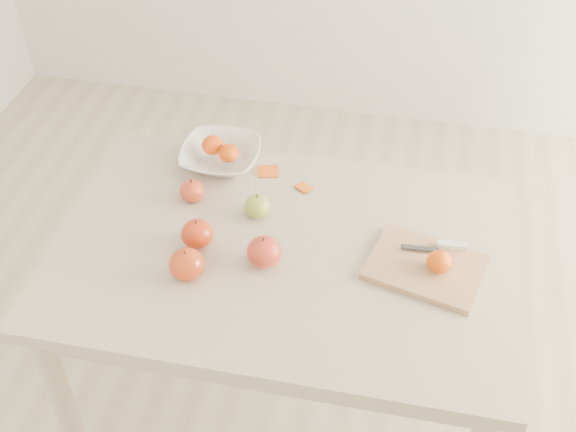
# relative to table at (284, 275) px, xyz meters

# --- Properties ---
(ground) EXTENTS (3.50, 3.50, 0.00)m
(ground) POSITION_rel_table_xyz_m (0.00, 0.00, -0.65)
(ground) COLOR #C6B293
(ground) RESTS_ON ground
(table) EXTENTS (1.20, 0.80, 0.75)m
(table) POSITION_rel_table_xyz_m (0.00, 0.00, 0.00)
(table) COLOR beige
(table) RESTS_ON ground
(cutting_board) EXTENTS (0.32, 0.27, 0.02)m
(cutting_board) POSITION_rel_table_xyz_m (0.36, -0.00, 0.11)
(cutting_board) COLOR tan
(cutting_board) RESTS_ON table
(board_tangerine) EXTENTS (0.06, 0.06, 0.05)m
(board_tangerine) POSITION_rel_table_xyz_m (0.39, -0.01, 0.14)
(board_tangerine) COLOR #DA4707
(board_tangerine) RESTS_ON cutting_board
(fruit_bowl) EXTENTS (0.23, 0.23, 0.06)m
(fruit_bowl) POSITION_rel_table_xyz_m (-0.25, 0.31, 0.13)
(fruit_bowl) COLOR white
(fruit_bowl) RESTS_ON table
(bowl_tangerine_near) EXTENTS (0.06, 0.06, 0.06)m
(bowl_tangerine_near) POSITION_rel_table_xyz_m (-0.28, 0.32, 0.16)
(bowl_tangerine_near) COLOR #DD4107
(bowl_tangerine_near) RESTS_ON fruit_bowl
(bowl_tangerine_far) EXTENTS (0.06, 0.06, 0.05)m
(bowl_tangerine_far) POSITION_rel_table_xyz_m (-0.22, 0.29, 0.15)
(bowl_tangerine_far) COLOR #E24B07
(bowl_tangerine_far) RESTS_ON fruit_bowl
(orange_peel_a) EXTENTS (0.07, 0.06, 0.01)m
(orange_peel_a) POSITION_rel_table_xyz_m (-0.11, 0.29, 0.10)
(orange_peel_a) COLOR #C54C0D
(orange_peel_a) RESTS_ON table
(orange_peel_b) EXTENTS (0.06, 0.05, 0.01)m
(orange_peel_b) POSITION_rel_table_xyz_m (0.01, 0.25, 0.10)
(orange_peel_b) COLOR #D6540F
(orange_peel_b) RESTS_ON table
(paring_knife) EXTENTS (0.17, 0.05, 0.01)m
(paring_knife) POSITION_rel_table_xyz_m (0.41, 0.07, 0.12)
(paring_knife) COLOR white
(paring_knife) RESTS_ON cutting_board
(apple_green) EXTENTS (0.07, 0.07, 0.06)m
(apple_green) POSITION_rel_table_xyz_m (-0.10, 0.11, 0.13)
(apple_green) COLOR olive
(apple_green) RESTS_ON table
(apple_red_a) EXTENTS (0.07, 0.07, 0.06)m
(apple_red_a) POSITION_rel_table_xyz_m (-0.29, 0.14, 0.13)
(apple_red_a) COLOR maroon
(apple_red_a) RESTS_ON table
(apple_red_e) EXTENTS (0.09, 0.09, 0.08)m
(apple_red_e) POSITION_rel_table_xyz_m (-0.04, -0.06, 0.14)
(apple_red_e) COLOR maroon
(apple_red_e) RESTS_ON table
(apple_red_b) EXTENTS (0.08, 0.08, 0.08)m
(apple_red_b) POSITION_rel_table_xyz_m (-0.22, -0.03, 0.14)
(apple_red_b) COLOR #8F1203
(apple_red_b) RESTS_ON table
(apple_red_c) EXTENTS (0.09, 0.09, 0.08)m
(apple_red_c) POSITION_rel_table_xyz_m (-0.22, -0.14, 0.14)
(apple_red_c) COLOR maroon
(apple_red_c) RESTS_ON table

